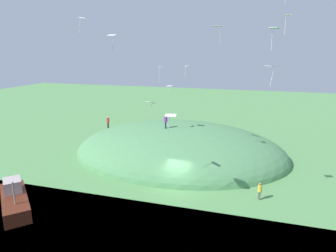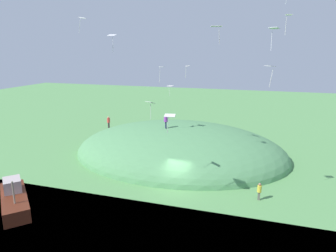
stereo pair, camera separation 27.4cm
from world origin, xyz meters
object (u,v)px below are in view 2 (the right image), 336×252
(kite_2, at_px, (170,86))
(kite_10, at_px, (170,116))
(kite_12, at_px, (289,16))
(person_walking_path, at_px, (166,120))
(person_watching_kites, at_px, (259,189))
(boat_on_lake, at_px, (14,199))
(kite_1, at_px, (161,69))
(kite_6, at_px, (187,67))
(kite_8, at_px, (150,104))
(kite_0, at_px, (82,19))
(kite_13, at_px, (217,27))
(person_on_hilltop, at_px, (109,121))
(kite_4, at_px, (270,68))
(kite_14, at_px, (274,30))
(kite_3, at_px, (112,36))

(kite_2, bearing_deg, kite_10, -163.22)
(kite_10, distance_m, kite_12, 20.77)
(person_walking_path, height_order, person_watching_kites, person_walking_path)
(boat_on_lake, bearing_deg, kite_1, -64.22)
(person_walking_path, height_order, kite_6, kite_6)
(person_watching_kites, height_order, kite_6, kite_6)
(kite_12, bearing_deg, kite_8, 143.07)
(kite_0, distance_m, kite_6, 16.48)
(person_walking_path, xyz_separation_m, kite_12, (4.28, -13.46, 12.22))
(kite_0, height_order, kite_12, kite_12)
(person_walking_path, relative_size, kite_13, 1.35)
(person_on_hilltop, relative_size, kite_0, 1.16)
(kite_2, bearing_deg, person_walking_path, -167.49)
(kite_4, relative_size, kite_6, 0.99)
(kite_12, height_order, kite_14, kite_12)
(kite_3, bearing_deg, kite_14, -94.69)
(kite_3, bearing_deg, kite_12, -62.07)
(kite_10, relative_size, kite_13, 1.28)
(boat_on_lake, bearing_deg, person_watching_kites, -115.94)
(kite_13, bearing_deg, kite_14, -39.46)
(kite_13, bearing_deg, kite_4, -58.43)
(person_on_hilltop, height_order, kite_13, kite_13)
(kite_1, relative_size, kite_12, 0.92)
(person_on_hilltop, height_order, kite_0, kite_0)
(kite_13, bearing_deg, kite_0, 73.37)
(kite_0, xyz_separation_m, kite_12, (11.57, -19.81, 0.85))
(kite_0, distance_m, kite_12, 22.96)
(boat_on_lake, bearing_deg, kite_2, -64.22)
(boat_on_lake, height_order, person_walking_path, person_walking_path)
(person_watching_kites, xyz_separation_m, kite_14, (1.89, -0.16, 13.98))
(person_walking_path, bearing_deg, kite_4, -156.61)
(kite_4, bearing_deg, kite_12, -7.69)
(kite_2, bearing_deg, kite_1, 162.62)
(kite_2, distance_m, kite_4, 20.94)
(kite_1, height_order, kite_14, kite_14)
(kite_0, xyz_separation_m, kite_13, (-4.18, -13.99, -1.31))
(kite_6, bearing_deg, person_on_hilltop, 103.22)
(kite_4, bearing_deg, person_on_hilltop, 59.46)
(kite_1, bearing_deg, kite_4, -134.76)
(kite_2, bearing_deg, person_watching_kites, -139.17)
(kite_3, xyz_separation_m, kite_4, (-3.85, -15.96, -2.78))
(kite_2, height_order, kite_6, kite_6)
(person_walking_path, bearing_deg, kite_10, 170.14)
(boat_on_lake, xyz_separation_m, kite_1, (20.80, -6.55, 10.11))
(kite_10, bearing_deg, kite_13, -82.53)
(kite_1, bearing_deg, person_watching_kites, -133.51)
(kite_0, xyz_separation_m, kite_14, (0.84, -18.12, -1.29))
(boat_on_lake, distance_m, person_on_hilltop, 20.12)
(boat_on_lake, distance_m, kite_2, 25.16)
(boat_on_lake, distance_m, kite_13, 22.16)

